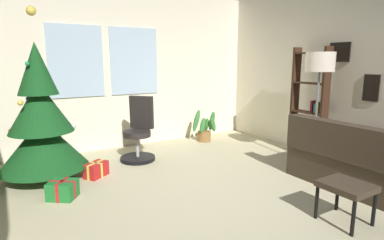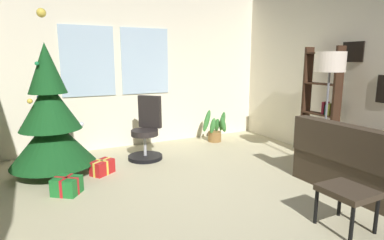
% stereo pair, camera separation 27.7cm
% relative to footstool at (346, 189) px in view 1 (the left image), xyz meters
% --- Properties ---
extents(ground_plane, '(5.15, 5.88, 0.10)m').
position_rel_footstool_xyz_m(ground_plane, '(-0.79, 0.94, -0.40)').
color(ground_plane, beige).
extents(wall_back_with_windows, '(5.15, 0.12, 2.88)m').
position_rel_footstool_xyz_m(wall_back_with_windows, '(-0.80, 3.93, 1.09)').
color(wall_back_with_windows, '#F1E6C9').
rests_on(wall_back_with_windows, ground_plane).
extents(wall_right_with_frames, '(0.12, 5.88, 2.88)m').
position_rel_footstool_xyz_m(wall_right_with_frames, '(1.84, 0.94, 1.09)').
color(wall_right_with_frames, '#F1E6C9').
rests_on(wall_right_with_frames, ground_plane).
extents(footstool, '(0.41, 0.45, 0.41)m').
position_rel_footstool_xyz_m(footstool, '(0.00, 0.00, 0.00)').
color(footstool, '#3B3023').
rests_on(footstool, ground_plane).
extents(holiday_tree, '(1.14, 1.14, 2.27)m').
position_rel_footstool_xyz_m(holiday_tree, '(-2.39, 2.86, 0.41)').
color(holiday_tree, '#4C331E').
rests_on(holiday_tree, ground_plane).
extents(gift_box_red, '(0.38, 0.35, 0.21)m').
position_rel_footstool_xyz_m(gift_box_red, '(-1.78, 2.57, -0.25)').
color(gift_box_red, red).
rests_on(gift_box_red, ground_plane).
extents(gift_box_green, '(0.39, 0.39, 0.22)m').
position_rel_footstool_xyz_m(gift_box_green, '(-2.31, 2.07, -0.25)').
color(gift_box_green, '#1E722D').
rests_on(gift_box_green, ground_plane).
extents(office_chair, '(0.59, 0.59, 1.03)m').
position_rel_footstool_xyz_m(office_chair, '(-0.97, 2.99, 0.04)').
color(office_chair, black).
rests_on(office_chair, ground_plane).
extents(bookshelf, '(0.18, 0.64, 1.82)m').
position_rel_footstool_xyz_m(bookshelf, '(1.57, 1.71, 0.44)').
color(bookshelf, '#362114').
rests_on(bookshelf, ground_plane).
extents(floor_lamp, '(0.41, 0.41, 1.72)m').
position_rel_footstool_xyz_m(floor_lamp, '(1.17, 1.27, 1.13)').
color(floor_lamp, slate).
rests_on(floor_lamp, ground_plane).
extents(potted_plant, '(0.50, 0.38, 0.65)m').
position_rel_footstool_xyz_m(potted_plant, '(0.60, 3.39, -0.09)').
color(potted_plant, olive).
rests_on(potted_plant, ground_plane).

